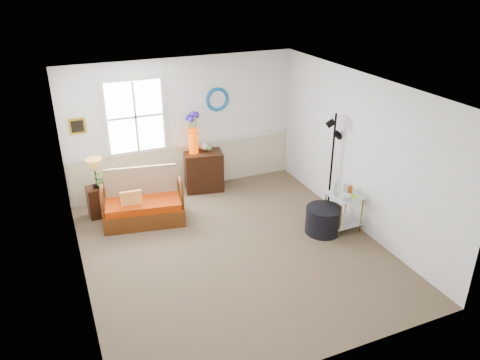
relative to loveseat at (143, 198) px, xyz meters
name	(u,v)px	position (x,y,z in m)	size (l,w,h in m)	color
floor	(233,250)	(1.09, -1.47, -0.45)	(4.50, 5.00, 0.01)	brown
ceiling	(232,88)	(1.09, -1.47, 2.15)	(4.50, 5.00, 0.01)	white
walls	(233,175)	(1.09, -1.47, 0.85)	(4.51, 5.01, 2.60)	silver
wainscot	(186,167)	(1.09, 1.01, 0.00)	(4.46, 0.02, 0.90)	beige
chair_rail	(185,145)	(1.09, 1.00, 0.47)	(4.46, 0.04, 0.06)	silver
window	(135,117)	(0.19, 1.00, 1.15)	(1.14, 0.06, 1.44)	white
picture	(77,126)	(-0.83, 1.01, 1.10)	(0.28, 0.03, 0.28)	gold
mirror	(217,99)	(1.79, 1.01, 1.30)	(0.47, 0.47, 0.07)	#0866A4
loveseat	(143,198)	(0.00, 0.00, 0.00)	(1.37, 0.78, 0.89)	#522108
throw_pillow	(132,201)	(-0.21, -0.10, 0.02)	(0.36, 0.09, 0.36)	orange
lamp_stand	(97,202)	(-0.72, 0.51, -0.17)	(0.32, 0.32, 0.56)	black
table_lamp	(95,173)	(-0.68, 0.51, 0.38)	(0.29, 0.29, 0.53)	#AF742B
potted_plant	(102,180)	(-0.59, 0.50, 0.24)	(0.29, 0.32, 0.25)	#527E35
cabinet	(204,171)	(1.39, 0.79, -0.05)	(0.74, 0.48, 0.79)	black
flower_vase	(193,133)	(1.22, 0.84, 0.75)	(0.24, 0.24, 0.80)	#E84600
side_table	(343,212)	(3.04, -1.61, -0.12)	(0.51, 0.51, 0.65)	#AA8026
tabletop_items	(344,188)	(3.02, -1.59, 0.33)	(0.42, 0.42, 0.25)	silver
floor_lamp	(332,164)	(3.19, -0.94, 0.48)	(0.27, 0.27, 1.85)	black
ottoman	(323,220)	(2.68, -1.56, -0.22)	(0.59, 0.59, 0.46)	black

